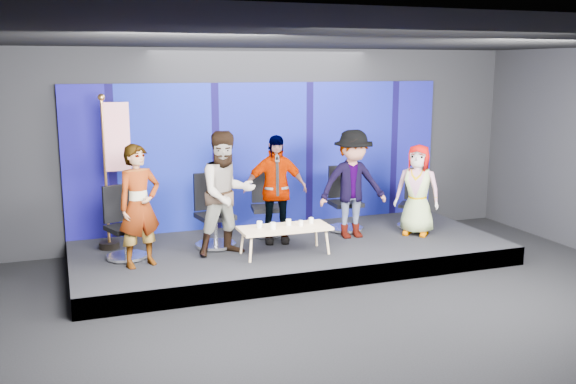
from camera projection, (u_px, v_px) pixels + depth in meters
name	position (u px, v px, depth m)	size (l,w,h in m)	color
ground	(356.00, 315.00, 8.36)	(10.00, 10.00, 0.00)	black
room_walls	(360.00, 129.00, 7.90)	(10.02, 8.02, 3.51)	black
riser	(291.00, 252.00, 10.64)	(7.00, 3.00, 0.30)	black
backdrop	(263.00, 155.00, 11.70)	(7.00, 0.08, 2.60)	#0F0758
chair_a	(124.00, 235.00, 9.75)	(0.80, 0.80, 1.11)	silver
panelist_a	(139.00, 206.00, 9.27)	(0.66, 0.43, 1.80)	black
chair_b	(214.00, 223.00, 10.38)	(0.77, 0.77, 1.19)	silver
panelist_b	(227.00, 194.00, 9.84)	(0.94, 0.73, 1.93)	black
chair_c	(266.00, 214.00, 11.11)	(0.73, 0.73, 1.11)	silver
panelist_c	(275.00, 189.00, 10.53)	(1.05, 0.44, 1.79)	black
chair_d	(344.00, 209.00, 11.45)	(0.67, 0.67, 1.14)	silver
panelist_d	(353.00, 184.00, 10.85)	(1.19, 0.69, 1.84)	black
chair_e	(413.00, 210.00, 11.63)	(0.77, 0.77, 0.97)	silver
panelist_e	(417.00, 190.00, 11.06)	(0.77, 0.50, 1.58)	black
coffee_table	(285.00, 229.00, 9.95)	(1.42, 0.61, 0.44)	tan
mug_a	(260.00, 224.00, 9.88)	(0.09, 0.09, 0.10)	white
mug_b	(273.00, 226.00, 9.79)	(0.09, 0.09, 0.10)	white
mug_c	(289.00, 222.00, 10.03)	(0.08, 0.08, 0.10)	white
mug_d	(301.00, 223.00, 10.01)	(0.07, 0.07, 0.08)	white
mug_e	(311.00, 220.00, 10.16)	(0.08, 0.08, 0.09)	white
flag_stand	(113.00, 168.00, 10.12)	(0.57, 0.33, 2.47)	black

